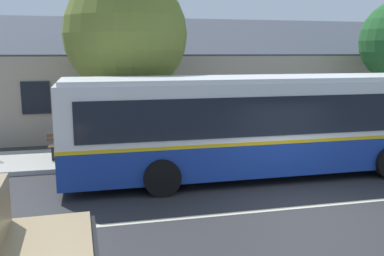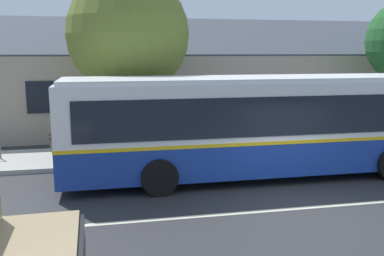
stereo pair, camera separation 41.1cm
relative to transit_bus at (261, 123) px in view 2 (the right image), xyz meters
name	(u,v)px [view 2 (the right image)]	position (x,y,z in m)	size (l,w,h in m)	color
ground_plane	(306,208)	(0.10, -2.90, -1.65)	(300.00, 300.00, 0.00)	#2D2D30
sidewalk_far	(233,151)	(0.10, 3.10, -1.57)	(60.00, 3.00, 0.15)	#ADAAA3
lane_divider_stripe	(306,208)	(0.10, -2.90, -1.64)	(60.00, 0.16, 0.01)	beige
community_building	(224,86)	(1.91, 10.81, 0.28)	(26.52, 9.77, 6.56)	tan
transit_bus	(261,123)	(0.00, 0.00, 0.00)	(12.01, 2.78, 3.05)	navy
bench_by_building	(74,146)	(-5.74, 2.89, -1.09)	(1.55, 0.51, 0.94)	brown
street_tree_secondary	(128,38)	(-3.75, 3.58, 2.63)	(4.37, 4.37, 6.59)	#4C3828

